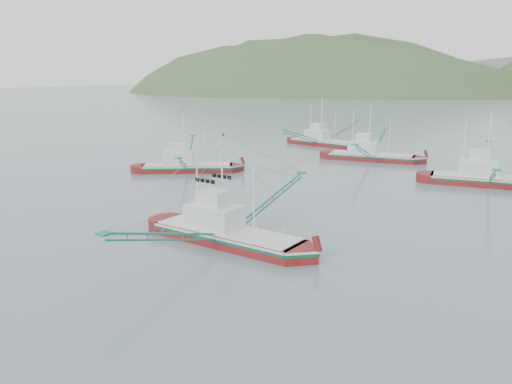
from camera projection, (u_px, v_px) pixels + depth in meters
The scene contains 7 objects.
ground at pixel (214, 245), 39.57m from camera, with size 1200.00×1200.00×0.00m, color slate.
main_boat at pixel (225, 226), 39.94m from camera, with size 13.12×23.64×9.56m.
bg_boat_far at pixel (371, 150), 79.49m from camera, with size 13.80×24.05×9.82m.
bg_boat_right at pixel (488, 172), 60.99m from camera, with size 14.00×24.33×9.95m.
bg_boat_left at pixel (187, 158), 69.95m from camera, with size 17.04×20.24×9.22m.
bg_boat_extra at pixel (322, 137), 96.66m from camera, with size 13.78×24.07×9.82m.
headland_left at pixel (309, 93), 428.84m from camera, with size 448.00×308.00×210.00m, color #3D5A2E.
Camera 1 is at (23.52, -29.51, 13.04)m, focal length 35.00 mm.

